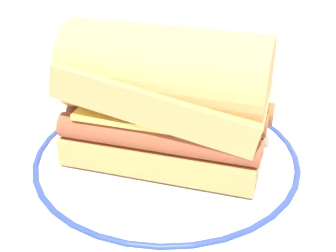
{
  "coord_description": "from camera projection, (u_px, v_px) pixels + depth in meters",
  "views": [
    {
      "loc": [
        0.16,
        -0.35,
        0.26
      ],
      "look_at": [
        0.0,
        -0.01,
        0.04
      ],
      "focal_mm": 49.12,
      "sensor_mm": 36.0,
      "label": 1
    }
  ],
  "objects": [
    {
      "name": "sausage_sandwich",
      "position": [
        168.0,
        96.0,
        0.42
      ],
      "size": [
        0.2,
        0.12,
        0.13
      ],
      "rotation": [
        0.0,
        0.0,
        0.15
      ],
      "color": "tan",
      "rests_on": "plate"
    },
    {
      "name": "plate",
      "position": [
        168.0,
        159.0,
        0.45
      ],
      "size": [
        0.28,
        0.28,
        0.01
      ],
      "color": "white",
      "rests_on": "ground_plane"
    },
    {
      "name": "ground_plane",
      "position": [
        172.0,
        158.0,
        0.47
      ],
      "size": [
        1.5,
        1.5,
        0.0
      ],
      "primitive_type": "plane",
      "color": "silver"
    }
  ]
}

